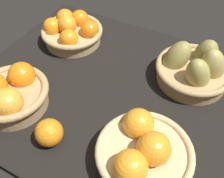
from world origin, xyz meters
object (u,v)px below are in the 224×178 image
at_px(basket_near_right, 72,31).
at_px(loose_orange_front_gap, 49,133).
at_px(basket_far_left, 143,152).
at_px(basket_far_right, 11,93).
at_px(basket_near_left_pears, 195,69).

relative_size(basket_near_right, loose_orange_front_gap, 3.08).
bearing_deg(basket_near_right, basket_far_left, 142.20).
bearing_deg(basket_far_right, basket_near_right, -85.86).
distance_m(basket_far_left, loose_orange_front_gap, 0.24).
xyz_separation_m(basket_near_right, loose_orange_front_gap, (-0.20, 0.39, -0.01)).
bearing_deg(basket_far_right, basket_near_left_pears, -141.06).
distance_m(basket_near_left_pears, basket_far_right, 0.56).
relative_size(basket_near_left_pears, loose_orange_front_gap, 3.36).
bearing_deg(basket_near_left_pears, basket_near_right, 1.13).
xyz_separation_m(basket_near_left_pears, basket_near_right, (0.46, 0.01, -0.00)).
distance_m(basket_far_right, loose_orange_front_gap, 0.18).
bearing_deg(basket_far_left, basket_near_right, -37.80).
relative_size(basket_far_left, basket_near_right, 1.04).
distance_m(basket_near_left_pears, loose_orange_front_gap, 0.48).
xyz_separation_m(basket_far_right, loose_orange_front_gap, (-0.17, 0.05, -0.01)).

